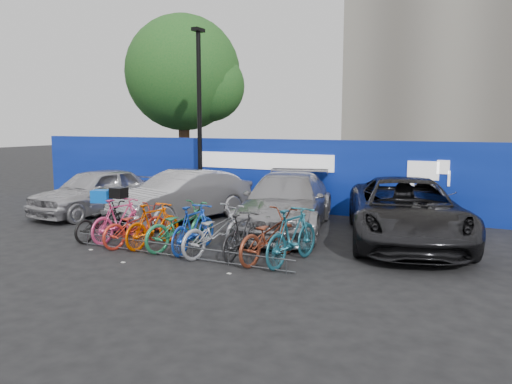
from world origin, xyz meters
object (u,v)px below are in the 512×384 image
Objects in this scene: bike_1 at (120,220)px; bike_5 at (194,228)px; bike_2 at (135,225)px; bike_7 at (242,235)px; car_3 at (406,211)px; lamppost at (199,113)px; bike_9 at (292,236)px; bike_4 at (180,226)px; bike_rack at (176,251)px; bike_8 at (269,236)px; car_0 at (96,191)px; tree at (188,76)px; car_1 at (183,196)px; bike_0 at (102,221)px; bike_3 at (153,225)px; car_2 at (286,203)px; bike_6 at (215,231)px.

bike_5 is (2.25, -0.08, 0.00)m from bike_1.
bike_7 reaches higher than bike_2.
lamppost is at bearing 145.90° from car_3.
bike_9 is (2.40, 0.06, 0.05)m from bike_5.
bike_rack is at bearing 133.27° from bike_4.
car_0 is at bearing -9.33° from bike_8.
bike_9 is at bearing -171.19° from bike_8.
tree is 3.82× the size of bike_4.
car_3 is at bearing -17.22° from lamppost.
car_1 reaches higher than bike_1.
bike_8 is at bearing -176.96° from bike_0.
bike_7 is (3.53, -2.88, -0.26)m from car_1.
tree is 13.69m from car_3.
bike_3 is at bearing -25.43° from car_0.
bike_5 is 2.40m from bike_9.
bike_2 is 4.00m from bike_9.
car_2 is at bearing -116.86° from bike_3.
bike_9 is at bearing -178.96° from bike_7.
bike_0 is 1.02× the size of bike_3.
tree is at bearing -59.61° from bike_1.
bike_7 is (0.23, -3.04, -0.27)m from car_2.
tree is 12.29m from bike_2.
bike_7 is at bearing 11.93° from bike_8.
bike_7 is (1.67, -0.05, -0.04)m from bike_4.
tree is 4.34× the size of bike_0.
car_3 is at bearing -138.71° from bike_2.
bike_2 is 0.90× the size of bike_8.
tree is 4.69× the size of bike_7.
bike_3 is (2.13, -5.41, -2.74)m from lamppost.
tree is 13.24m from bike_6.
lamppost reaches higher than bike_6.
car_0 is 0.78× the size of car_3.
car_2 is 3.02× the size of bike_3.
car_1 is at bearing -22.66° from bike_9.
car_2 is at bearing -84.42° from bike_6.
tree reaches higher than bike_6.
bike_0 is 0.87× the size of bike_8.
bike_2 is (1.65, -5.48, -2.78)m from lamppost.
tree reaches higher than bike_1.
bike_2 is 3.46m from bike_8.
bike_6 is at bearing -171.10° from bike_3.
tree reaches higher than bike_4.
car_1 is at bearing 164.42° from car_3.
bike_9 is (0.54, -0.01, 0.05)m from bike_8.
car_2 is at bearing -63.87° from bike_8.
bike_7 is (4.00, 0.01, 0.03)m from bike_0.
bike_rack is 0.96m from bike_6.
car_0 reaches higher than bike_8.
bike_7 is at bearing 28.22° from bike_rack.
car_2 is 2.67× the size of bike_9.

